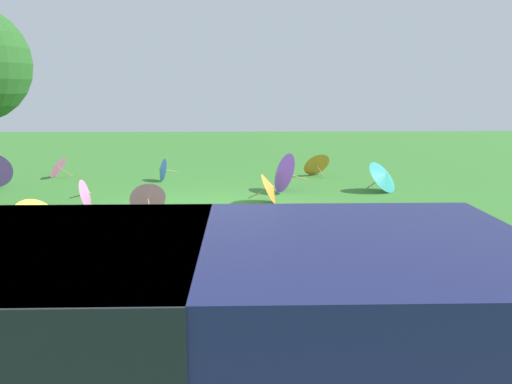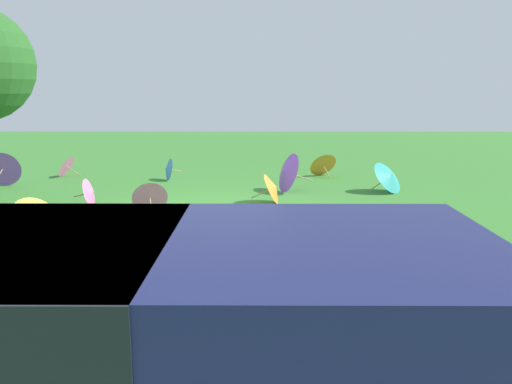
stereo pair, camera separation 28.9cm
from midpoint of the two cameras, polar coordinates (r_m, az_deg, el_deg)
ground at (r=10.62m, az=-3.35°, el=-1.87°), size 40.00×40.00×0.00m
van_dark at (r=3.38m, az=-15.86°, el=-15.05°), size 4.61×2.14×1.53m
park_bench at (r=7.05m, az=-24.91°, el=-5.71°), size 1.66×0.77×0.90m
parasol_pink_0 at (r=15.40m, az=-19.62°, el=2.75°), size 0.73×0.73×0.64m
parasol_purple_0 at (r=12.31m, az=3.94°, el=2.18°), size 1.04×1.05×0.95m
parasol_teal_0 at (r=12.68m, az=15.00°, el=1.66°), size 1.05×1.08×0.77m
parasol_orange_1 at (r=14.76m, az=7.76°, el=3.12°), size 0.93×0.86×0.72m
parasol_purple_2 at (r=14.49m, az=-25.29°, el=2.39°), size 0.95×0.90×0.91m
parasol_orange_3 at (r=11.08m, az=2.69°, el=0.45°), size 0.74×0.73×0.67m
parasol_yellow_2 at (r=8.06m, az=-21.40°, el=-3.44°), size 0.95×1.12×0.92m
parasol_pink_1 at (r=11.18m, az=-16.82°, el=-0.07°), size 0.49×0.61×0.62m
parasol_blue_0 at (r=14.07m, az=-9.04°, el=2.47°), size 0.61×0.64×0.61m
parasol_yellow_4 at (r=7.13m, az=13.07°, el=-4.81°), size 0.80×0.74×0.75m
parasol_pink_3 at (r=10.36m, az=-10.74°, el=-0.47°), size 0.76×0.66×0.67m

